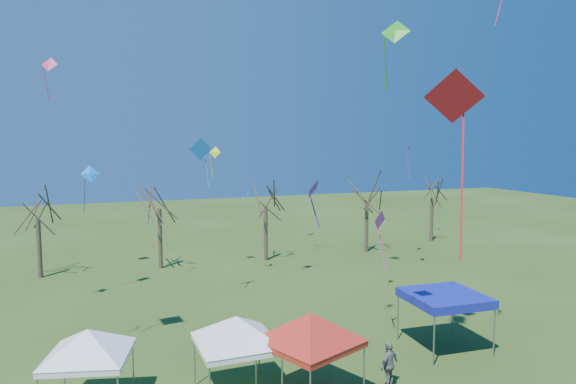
# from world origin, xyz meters

# --- Properties ---
(tree_1) EXTENTS (3.42, 3.42, 7.54)m
(tree_1) POSITION_xyz_m (-10.77, 24.65, 5.79)
(tree_1) COLOR #3D2D21
(tree_1) RESTS_ON ground
(tree_2) EXTENTS (3.71, 3.71, 8.18)m
(tree_2) POSITION_xyz_m (-2.37, 24.38, 6.29)
(tree_2) COLOR #3D2D21
(tree_2) RESTS_ON ground
(tree_3) EXTENTS (3.59, 3.59, 7.91)m
(tree_3) POSITION_xyz_m (6.03, 24.04, 6.08)
(tree_3) COLOR #3D2D21
(tree_3) RESTS_ON ground
(tree_4) EXTENTS (3.58, 3.58, 7.89)m
(tree_4) POSITION_xyz_m (15.36, 24.00, 6.06)
(tree_4) COLOR #3D2D21
(tree_4) RESTS_ON ground
(tree_5) EXTENTS (3.39, 3.39, 7.46)m
(tree_5) POSITION_xyz_m (23.72, 26.07, 5.73)
(tree_5) COLOR #3D2D21
(tree_5) RESTS_ON ground
(tent_white_west) EXTENTS (3.82, 3.82, 3.48)m
(tent_white_west) POSITION_xyz_m (-7.31, 4.00, 2.81)
(tent_white_west) COLOR gray
(tent_white_west) RESTS_ON ground
(tent_white_mid) EXTENTS (4.10, 4.10, 3.62)m
(tent_white_mid) POSITION_xyz_m (-2.03, 3.13, 2.92)
(tent_white_mid) COLOR gray
(tent_white_mid) RESTS_ON ground
(tent_red) EXTENTS (4.06, 4.06, 3.86)m
(tent_red) POSITION_xyz_m (0.50, 1.89, 3.12)
(tent_red) COLOR gray
(tent_red) RESTS_ON ground
(tent_blue) EXTENTS (3.55, 3.55, 2.64)m
(tent_blue) POSITION_xyz_m (8.30, 4.05, 2.42)
(tent_blue) COLOR gray
(tent_blue) RESTS_ON ground
(person_grey) EXTENTS (1.17, 0.87, 1.84)m
(person_grey) POSITION_xyz_m (3.80, 1.61, 0.92)
(person_grey) COLOR slate
(person_grey) RESTS_ON ground
(kite_17) EXTENTS (1.00, 0.76, 3.04)m
(kite_17) POSITION_xyz_m (5.81, 5.92, 5.93)
(kite_17) COLOR #F035A5
(kite_17) RESTS_ON ground
(kite_1) EXTENTS (0.94, 0.96, 1.97)m
(kite_1) POSITION_xyz_m (1.01, 2.87, 7.90)
(kite_1) COLOR #4D18A8
(kite_1) RESTS_ON ground
(kite_11) EXTENTS (1.35, 0.79, 2.95)m
(kite_11) POSITION_xyz_m (-1.07, 14.51, 9.27)
(kite_11) COLOR blue
(kite_11) RESTS_ON ground
(kite_2) EXTENTS (1.26, 1.01, 2.73)m
(kite_2) POSITION_xyz_m (-9.43, 22.47, 14.76)
(kite_2) COLOR #E83372
(kite_2) RESTS_ON ground
(kite_5) EXTENTS (1.61, 1.44, 4.61)m
(kite_5) POSITION_xyz_m (1.26, -5.03, 10.79)
(kite_5) COLOR red
(kite_5) RESTS_ON ground
(kite_13) EXTENTS (1.25, 0.89, 2.98)m
(kite_13) POSITION_xyz_m (-7.13, 18.49, 7.71)
(kite_13) COLOR blue
(kite_13) RESTS_ON ground
(kite_27) EXTENTS (1.14, 1.12, 2.45)m
(kite_27) POSITION_xyz_m (2.87, 0.18, 13.44)
(kite_27) COLOR #239917
(kite_27) RESTS_ON ground
(kite_12) EXTENTS (0.90, 0.97, 2.96)m
(kite_12) POSITION_xyz_m (16.69, 19.82, 9.10)
(kite_12) COLOR purple
(kite_12) RESTS_ON ground
(kite_19) EXTENTS (0.87, 0.80, 2.40)m
(kite_19) POSITION_xyz_m (1.45, 22.02, 8.87)
(kite_19) COLOR #E1F71A
(kite_19) RESTS_ON ground
(kite_22) EXTENTS (0.71, 0.82, 2.32)m
(kite_22) POSITION_xyz_m (3.37, 20.01, 5.87)
(kite_22) COLOR #0BB394
(kite_22) RESTS_ON ground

